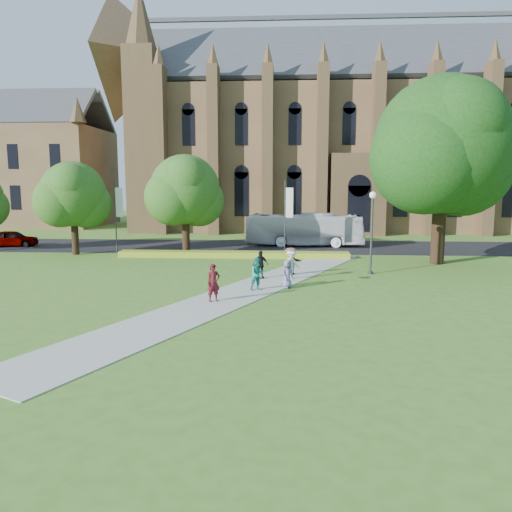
# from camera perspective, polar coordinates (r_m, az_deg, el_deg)

# --- Properties ---
(ground) EXTENTS (160.00, 160.00, 0.00)m
(ground) POSITION_cam_1_polar(r_m,az_deg,el_deg) (26.03, -1.20, -4.44)
(ground) COLOR #437222
(ground) RESTS_ON ground
(road) EXTENTS (160.00, 10.00, 0.02)m
(road) POSITION_cam_1_polar(r_m,az_deg,el_deg) (45.72, 0.79, 1.10)
(road) COLOR black
(road) RESTS_ON ground
(footpath) EXTENTS (15.58, 28.54, 0.04)m
(footpath) POSITION_cam_1_polar(r_m,az_deg,el_deg) (27.00, -1.03, -3.94)
(footpath) COLOR #B2B2A8
(footpath) RESTS_ON ground
(flower_hedge) EXTENTS (18.00, 1.40, 0.45)m
(flower_hedge) POSITION_cam_1_polar(r_m,az_deg,el_deg) (39.11, -2.59, 0.18)
(flower_hedge) COLOR gold
(flower_hedge) RESTS_ON ground
(cathedral) EXTENTS (52.60, 18.25, 28.00)m
(cathedral) POSITION_cam_1_polar(r_m,az_deg,el_deg) (65.92, 10.63, 14.47)
(cathedral) COLOR brown
(cathedral) RESTS_ON ground
(building_west) EXTENTS (22.00, 14.00, 18.30)m
(building_west) POSITION_cam_1_polar(r_m,az_deg,el_deg) (76.43, -25.19, 10.13)
(building_west) COLOR brown
(building_west) RESTS_ON ground
(streetlamp) EXTENTS (0.44, 0.44, 5.24)m
(streetlamp) POSITION_cam_1_polar(r_m,az_deg,el_deg) (32.37, 13.11, 3.75)
(streetlamp) COLOR #38383D
(streetlamp) RESTS_ON ground
(large_tree) EXTENTS (9.60, 9.60, 13.20)m
(large_tree) POSITION_cam_1_polar(r_m,az_deg,el_deg) (38.02, 20.57, 11.74)
(large_tree) COLOR #332114
(large_tree) RESTS_ON ground
(street_tree_0) EXTENTS (5.20, 5.20, 7.50)m
(street_tree_0) POSITION_cam_1_polar(r_m,az_deg,el_deg) (42.85, -20.20, 6.64)
(street_tree_0) COLOR #332114
(street_tree_0) RESTS_ON ground
(street_tree_1) EXTENTS (5.60, 5.60, 8.05)m
(street_tree_1) POSITION_cam_1_polar(r_m,az_deg,el_deg) (40.62, -8.11, 7.49)
(street_tree_1) COLOR #332114
(street_tree_1) RESTS_ON ground
(banner_pole_0) EXTENTS (0.70, 0.10, 6.00)m
(banner_pole_0) POSITION_cam_1_polar(r_m,az_deg,el_deg) (40.58, 3.49, 4.96)
(banner_pole_0) COLOR #38383D
(banner_pole_0) RESTS_ON ground
(banner_pole_1) EXTENTS (0.70, 0.10, 6.00)m
(banner_pole_1) POSITION_cam_1_polar(r_m,az_deg,el_deg) (42.90, -15.63, 4.85)
(banner_pole_1) COLOR #38383D
(banner_pole_1) RESTS_ON ground
(tour_coach) EXTENTS (10.98, 3.27, 3.02)m
(tour_coach) POSITION_cam_1_polar(r_m,az_deg,el_deg) (46.18, 5.57, 3.03)
(tour_coach) COLOR silver
(tour_coach) RESTS_ON road
(car_0) EXTENTS (4.62, 2.48, 1.49)m
(car_0) POSITION_cam_1_polar(r_m,az_deg,el_deg) (50.71, -26.07, 1.82)
(car_0) COLOR gray
(car_0) RESTS_ON road
(pedestrian_0) EXTENTS (0.81, 0.72, 1.85)m
(pedestrian_0) POSITION_cam_1_polar(r_m,az_deg,el_deg) (24.33, -4.89, -3.05)
(pedestrian_0) COLOR #501219
(pedestrian_0) RESTS_ON footpath
(pedestrian_1) EXTENTS (1.06, 0.96, 1.77)m
(pedestrian_1) POSITION_cam_1_polar(r_m,az_deg,el_deg) (26.76, 0.19, -2.06)
(pedestrian_1) COLOR #1B887B
(pedestrian_1) RESTS_ON footpath
(pedestrian_2) EXTENTS (1.30, 1.32, 1.82)m
(pedestrian_2) POSITION_cam_1_polar(r_m,az_deg,el_deg) (29.92, 4.09, -0.94)
(pedestrian_2) COLOR white
(pedestrian_2) RESTS_ON footpath
(pedestrian_3) EXTENTS (1.07, 0.79, 1.69)m
(pedestrian_3) POSITION_cam_1_polar(r_m,az_deg,el_deg) (30.11, 0.49, -0.98)
(pedestrian_3) COLOR black
(pedestrian_3) RESTS_ON footpath
(pedestrian_4) EXTENTS (0.88, 0.87, 1.54)m
(pedestrian_4) POSITION_cam_1_polar(r_m,az_deg,el_deg) (27.48, 3.60, -2.06)
(pedestrian_4) COLOR slate
(pedestrian_4) RESTS_ON footpath
(pedestrian_5) EXTENTS (1.32, 1.34, 1.54)m
(pedestrian_5) POSITION_cam_1_polar(r_m,az_deg,el_deg) (31.42, 4.11, -0.75)
(pedestrian_5) COLOR #292C31
(pedestrian_5) RESTS_ON footpath
(parasol) EXTENTS (0.82, 0.82, 0.58)m
(parasol) POSITION_cam_1_polar(r_m,az_deg,el_deg) (27.41, 4.00, 0.16)
(parasol) COLOR #E3A0BD
(parasol) RESTS_ON pedestrian_4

